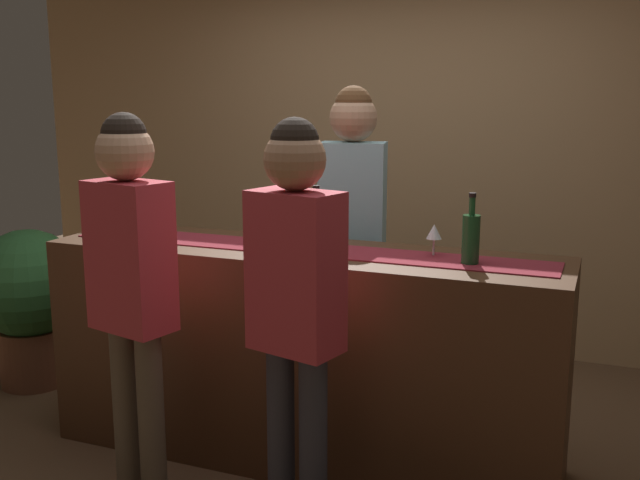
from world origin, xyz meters
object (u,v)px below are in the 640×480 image
Objects in this scene: wine_glass_mid_counter at (434,233)px; potted_plant_tall at (29,296)px; wine_glass_near_customer at (163,216)px; wine_bottle_clear at (129,213)px; wine_bottle_green at (471,238)px; bartender at (353,213)px; customer_sipping at (296,288)px; wine_bottle_amber at (316,227)px; wine_glass_far_end at (256,224)px; customer_browsing at (131,271)px.

potted_plant_tall is at bearing 176.44° from wine_glass_mid_counter.
potted_plant_tall is at bearing 168.92° from wine_glass_near_customer.
wine_bottle_clear and wine_bottle_green have the same top height.
bartender is at bearing 140.62° from wine_bottle_green.
bartender is at bearing 113.23° from customer_sipping.
wine_bottle_amber is 2.10× the size of wine_glass_far_end.
customer_sipping is (0.15, -0.56, -0.13)m from wine_bottle_amber.
customer_sipping reaches higher than wine_glass_far_end.
wine_bottle_green is at bearing -28.81° from wine_glass_mid_counter.
wine_glass_near_customer is at bearing -177.27° from wine_glass_mid_counter.
wine_bottle_green is 1.41m from customer_browsing.
customer_browsing is at bearing -133.83° from wine_bottle_amber.
customer_sipping reaches higher than potted_plant_tall.
customer_sipping reaches higher than wine_bottle_amber.
wine_glass_mid_counter and wine_glass_far_end have the same top height.
wine_glass_mid_counter is at bearing 75.56° from customer_sipping.
bartender reaches higher than wine_glass_near_customer.
wine_glass_mid_counter is 0.82m from wine_glass_far_end.
wine_bottle_amber is at bearing -2.94° from wine_glass_near_customer.
wine_glass_far_end is (-1.00, -0.00, -0.01)m from wine_bottle_green.
customer_browsing reaches higher than customer_sipping.
bartender is at bearing 137.76° from wine_glass_mid_counter.
customer_sipping is at bearing -133.56° from wine_bottle_green.
wine_bottle_clear is 0.17× the size of bartender.
wine_bottle_amber is at bearing -179.21° from wine_bottle_green.
potted_plant_tall is (-1.11, 0.22, -0.58)m from wine_glass_near_customer.
wine_bottle_clear and wine_bottle_amber have the same top height.
customer_browsing is at bearing -31.90° from potted_plant_tall.
wine_bottle_amber is 0.53m from wine_glass_mid_counter.
wine_glass_near_customer is at bearing 126.22° from customer_browsing.
wine_bottle_green is 2.10× the size of wine_glass_near_customer.
wine_glass_mid_counter is 0.08× the size of bartender.
wine_glass_mid_counter is 1.30m from customer_browsing.
wine_glass_near_customer is 1.16m from customer_sipping.
customer_sipping is 0.99× the size of customer_browsing.
wine_bottle_green is at bearing -1.26° from wine_glass_near_customer.
customer_browsing is (-0.27, -0.60, -0.11)m from wine_glass_far_end.
bartender reaches higher than customer_sipping.
wine_bottle_green is 1.00m from wine_glass_far_end.
wine_glass_far_end is 0.09× the size of customer_browsing.
potted_plant_tall is (-0.91, 0.23, -0.59)m from wine_bottle_clear.
wine_bottle_amber is 2.10× the size of wine_glass_mid_counter.
wine_bottle_clear reaches higher than wine_glass_mid_counter.
wine_bottle_clear is at bearing -13.87° from potted_plant_tall.
wine_glass_mid_counter is (-0.18, 0.10, -0.01)m from wine_bottle_green.
wine_glass_near_customer is at bearing 24.89° from bartender.
wine_bottle_amber is 0.18× the size of customer_browsing.
wine_glass_mid_counter is 2.54m from potted_plant_tall.
wine_bottle_amber reaches higher than wine_glass_near_customer.
wine_glass_near_customer and wine_glass_mid_counter have the same top height.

